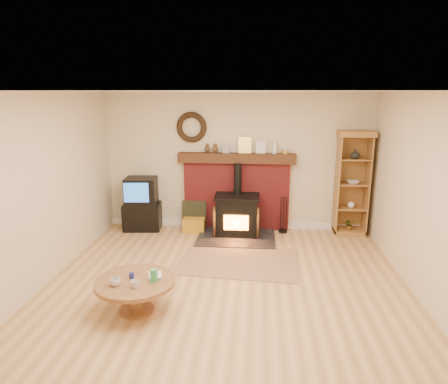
# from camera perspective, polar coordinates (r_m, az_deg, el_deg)

# --- Properties ---
(ground) EXTENTS (5.50, 5.50, 0.00)m
(ground) POSITION_cam_1_polar(r_m,az_deg,el_deg) (5.41, 0.09, -14.52)
(ground) COLOR #B6844C
(ground) RESTS_ON ground
(room_shell) EXTENTS (5.02, 5.52, 2.61)m
(room_shell) POSITION_cam_1_polar(r_m,az_deg,el_deg) (4.92, -0.02, 3.87)
(room_shell) COLOR beige
(room_shell) RESTS_ON ground
(chimney_breast) EXTENTS (2.20, 0.22, 1.78)m
(chimney_breast) POSITION_cam_1_polar(r_m,az_deg,el_deg) (7.62, 1.80, 0.54)
(chimney_breast) COLOR maroon
(chimney_breast) RESTS_ON ground
(wood_stove) EXTENTS (1.40, 1.00, 1.31)m
(wood_stove) POSITION_cam_1_polar(r_m,az_deg,el_deg) (7.36, 1.85, -3.47)
(wood_stove) COLOR black
(wood_stove) RESTS_ON ground
(area_rug) EXTENTS (1.94, 1.41, 0.01)m
(area_rug) POSITION_cam_1_polar(r_m,az_deg,el_deg) (6.37, 2.07, -9.83)
(area_rug) COLOR brown
(area_rug) RESTS_ON ground
(tv_unit) EXTENTS (0.73, 0.55, 1.02)m
(tv_unit) POSITION_cam_1_polar(r_m,az_deg,el_deg) (7.82, -11.65, -1.80)
(tv_unit) COLOR black
(tv_unit) RESTS_ON ground
(curio_cabinet) EXTENTS (0.62, 0.45, 1.93)m
(curio_cabinet) POSITION_cam_1_polar(r_m,az_deg,el_deg) (7.66, 17.79, 1.18)
(curio_cabinet) COLOR olive
(curio_cabinet) RESTS_ON ground
(firelog_box) EXTENTS (0.41, 0.27, 0.26)m
(firelog_box) POSITION_cam_1_polar(r_m,az_deg,el_deg) (7.64, -4.31, -4.74)
(firelog_box) COLOR yellow
(firelog_box) RESTS_ON ground
(leaning_painting) EXTENTS (0.47, 0.12, 0.56)m
(leaning_painting) POSITION_cam_1_polar(r_m,az_deg,el_deg) (7.73, -4.30, -3.31)
(leaning_painting) COLOR black
(leaning_painting) RESTS_ON ground
(fire_tools) EXTENTS (0.16, 0.16, 0.70)m
(fire_tools) POSITION_cam_1_polar(r_m,az_deg,el_deg) (7.65, 8.43, -4.77)
(fire_tools) COLOR black
(fire_tools) RESTS_ON ground
(coffee_table) EXTENTS (0.96, 0.96, 0.57)m
(coffee_table) POSITION_cam_1_polar(r_m,az_deg,el_deg) (5.02, -12.57, -12.97)
(coffee_table) COLOR brown
(coffee_table) RESTS_ON ground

